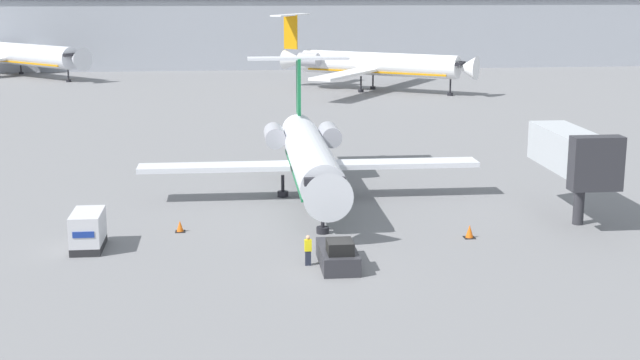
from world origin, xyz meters
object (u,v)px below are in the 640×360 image
Objects in this scene: pushback_tug at (338,255)px; airplane_parked_far_right at (372,64)px; worker_near_tug at (308,250)px; traffic_cone_left at (180,226)px; airplane_main at (310,156)px; traffic_cone_right at (470,232)px; luggage_cart at (88,231)px; airplane_parked_far_left at (11,54)px; jet_bridge at (573,153)px.

airplane_parked_far_right is (14.71, 79.20, 3.28)m from pushback_tug.
traffic_cone_left is (-7.43, 7.58, -0.56)m from worker_near_tug.
worker_near_tug is at bearing -45.59° from traffic_cone_left.
airplane_main is 29.33× the size of traffic_cone_right.
luggage_cart is 104.90m from airplane_parked_far_left.
traffic_cone_left is 103.37m from airplane_parked_far_left.
jet_bridge is (16.70, -7.38, 1.29)m from airplane_main.
worker_near_tug is 0.06× the size of airplane_parked_far_left.
airplane_parked_far_right is (16.34, 78.90, 3.00)m from worker_near_tug.
pushback_tug is (0.08, -15.97, -2.51)m from airplane_main.
traffic_cone_right is 0.03× the size of airplane_parked_far_left.
airplane_parked_far_right is at bearing 76.84° from airplane_main.
traffic_cone_right is at bearing -63.68° from airplane_parked_far_left.
traffic_cone_right is (8.84, -11.32, -2.74)m from airplane_main.
traffic_cone_left is at bearing 134.41° from worker_near_tug.
traffic_cone_right is 0.09× the size of jet_bridge.
traffic_cone_left is at bearing 169.72° from traffic_cone_right.
jet_bridge reaches higher than traffic_cone_left.
worker_near_tug is at bearing -69.39° from airplane_parked_far_left.
traffic_cone_right is at bearing -0.15° from luggage_cart.
traffic_cone_right is (8.76, 4.65, -0.23)m from pushback_tug.
worker_near_tug is 2.34× the size of traffic_cone_left.
worker_near_tug is (-1.56, -15.67, -2.24)m from airplane_main.
pushback_tug is at bearing -89.72° from airplane_main.
airplane_parked_far_right reaches higher than airplane_main.
traffic_cone_left is at bearing 31.44° from luggage_cart.
airplane_main reaches higher than traffic_cone_left.
pushback_tug is at bearing -10.36° from worker_near_tug.
luggage_cart is at bearing 160.73° from worker_near_tug.
airplane_main is 12.41m from traffic_cone_left.
traffic_cone_right is 0.03× the size of airplane_parked_far_right.
airplane_main is 16.17m from pushback_tug.
jet_bridge is at bearing 7.17° from luggage_cart.
worker_near_tug is 112.97m from airplane_parked_far_left.
pushback_tug is at bearing -100.52° from airplane_parked_far_right.
luggage_cart is (-14.25, 4.71, 0.49)m from pushback_tug.
airplane_main is 99.06m from airplane_parked_far_left.
airplane_parked_far_right is (5.95, 74.55, 3.51)m from traffic_cone_right.
airplane_parked_far_left is (-50.14, 101.36, 3.27)m from traffic_cone_right.
luggage_cart is at bearing 179.85° from traffic_cone_right.
pushback_tug is 19.10m from jet_bridge.
traffic_cone_right is (17.82, -3.23, 0.05)m from traffic_cone_left.
airplane_parked_far_right reaches higher than pushback_tug.
traffic_cone_right is at bearing -10.28° from traffic_cone_left.
traffic_cone_right is at bearing -153.37° from jet_bridge.
airplane_main is at bearing 156.16° from jet_bridge.
luggage_cart is at bearing -172.83° from jet_bridge.
traffic_cone_right is (10.39, 4.35, -0.51)m from worker_near_tug.
jet_bridge is (58.01, -97.42, 0.76)m from airplane_parked_far_left.
jet_bridge is at bearing 24.44° from worker_near_tug.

